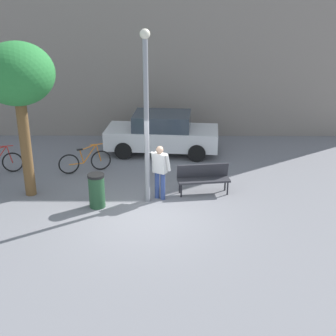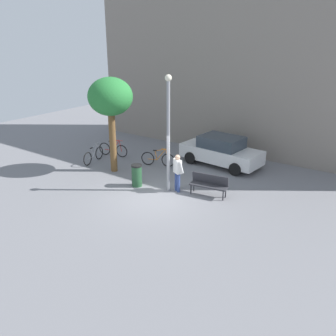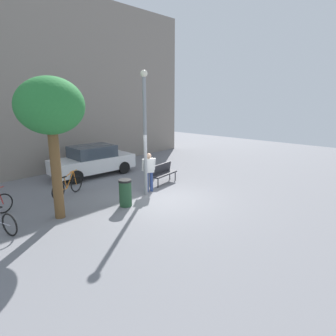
{
  "view_description": "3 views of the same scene",
  "coord_description": "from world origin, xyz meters",
  "px_view_note": "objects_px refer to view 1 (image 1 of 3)",
  "views": [
    {
      "loc": [
        0.74,
        -11.68,
        6.09
      ],
      "look_at": [
        0.65,
        0.77,
        1.12
      ],
      "focal_mm": 49.89,
      "sensor_mm": 36.0,
      "label": 1
    },
    {
      "loc": [
        8.4,
        -11.02,
        6.46
      ],
      "look_at": [
        0.18,
        0.71,
        1.14
      ],
      "focal_mm": 38.75,
      "sensor_mm": 36.0,
      "label": 2
    },
    {
      "loc": [
        -8.16,
        -7.57,
        3.99
      ],
      "look_at": [
        0.88,
        0.43,
        1.06
      ],
      "focal_mm": 31.62,
      "sensor_mm": 36.0,
      "label": 3
    }
  ],
  "objects_px": {
    "plaza_tree": "(17,77)",
    "trash_bin": "(97,191)",
    "park_bench": "(203,176)",
    "lamppost": "(146,109)",
    "person_by_lamppost": "(160,169)",
    "bicycle_orange": "(85,161)",
    "parked_car_white": "(162,133)"
  },
  "relations": [
    {
      "from": "lamppost",
      "to": "parked_car_white",
      "type": "bearing_deg",
      "value": 85.29
    },
    {
      "from": "park_bench",
      "to": "parked_car_white",
      "type": "relative_size",
      "value": 0.38
    },
    {
      "from": "person_by_lamppost",
      "to": "parked_car_white",
      "type": "height_order",
      "value": "person_by_lamppost"
    },
    {
      "from": "plaza_tree",
      "to": "trash_bin",
      "type": "xyz_separation_m",
      "value": [
        2.18,
        -0.84,
        -3.11
      ]
    },
    {
      "from": "person_by_lamppost",
      "to": "bicycle_orange",
      "type": "height_order",
      "value": "person_by_lamppost"
    },
    {
      "from": "parked_car_white",
      "to": "trash_bin",
      "type": "height_order",
      "value": "parked_car_white"
    },
    {
      "from": "person_by_lamppost",
      "to": "park_bench",
      "type": "bearing_deg",
      "value": 17.78
    },
    {
      "from": "person_by_lamppost",
      "to": "bicycle_orange",
      "type": "bearing_deg",
      "value": 140.99
    },
    {
      "from": "bicycle_orange",
      "to": "parked_car_white",
      "type": "distance_m",
      "value": 3.28
    },
    {
      "from": "plaza_tree",
      "to": "trash_bin",
      "type": "distance_m",
      "value": 3.89
    },
    {
      "from": "person_by_lamppost",
      "to": "parked_car_white",
      "type": "distance_m",
      "value": 4.09
    },
    {
      "from": "park_bench",
      "to": "plaza_tree",
      "type": "height_order",
      "value": "plaza_tree"
    },
    {
      "from": "lamppost",
      "to": "plaza_tree",
      "type": "xyz_separation_m",
      "value": [
        -3.62,
        0.45,
        0.8
      ]
    },
    {
      "from": "lamppost",
      "to": "parked_car_white",
      "type": "xyz_separation_m",
      "value": [
        0.35,
        4.26,
        -2.05
      ]
    },
    {
      "from": "park_bench",
      "to": "bicycle_orange",
      "type": "distance_m",
      "value": 4.28
    },
    {
      "from": "park_bench",
      "to": "trash_bin",
      "type": "xyz_separation_m",
      "value": [
        -3.13,
        -0.99,
        -0.03
      ]
    },
    {
      "from": "lamppost",
      "to": "bicycle_orange",
      "type": "bearing_deg",
      "value": 134.46
    },
    {
      "from": "lamppost",
      "to": "plaza_tree",
      "type": "relative_size",
      "value": 1.08
    },
    {
      "from": "bicycle_orange",
      "to": "trash_bin",
      "type": "relative_size",
      "value": 1.69
    },
    {
      "from": "lamppost",
      "to": "bicycle_orange",
      "type": "height_order",
      "value": "lamppost"
    },
    {
      "from": "park_bench",
      "to": "lamppost",
      "type": "bearing_deg",
      "value": -160.43
    },
    {
      "from": "lamppost",
      "to": "parked_car_white",
      "type": "distance_m",
      "value": 4.74
    },
    {
      "from": "lamppost",
      "to": "trash_bin",
      "type": "height_order",
      "value": "lamppost"
    },
    {
      "from": "plaza_tree",
      "to": "bicycle_orange",
      "type": "relative_size",
      "value": 2.68
    },
    {
      "from": "person_by_lamppost",
      "to": "trash_bin",
      "type": "height_order",
      "value": "person_by_lamppost"
    },
    {
      "from": "trash_bin",
      "to": "parked_car_white",
      "type": "bearing_deg",
      "value": 68.86
    },
    {
      "from": "lamppost",
      "to": "bicycle_orange",
      "type": "relative_size",
      "value": 2.89
    },
    {
      "from": "person_by_lamppost",
      "to": "park_bench",
      "type": "distance_m",
      "value": 1.45
    },
    {
      "from": "lamppost",
      "to": "person_by_lamppost",
      "type": "relative_size",
      "value": 2.98
    },
    {
      "from": "bicycle_orange",
      "to": "plaza_tree",
      "type": "bearing_deg",
      "value": -126.84
    },
    {
      "from": "lamppost",
      "to": "trash_bin",
      "type": "distance_m",
      "value": 2.76
    },
    {
      "from": "person_by_lamppost",
      "to": "park_bench",
      "type": "relative_size",
      "value": 1.01
    }
  ]
}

